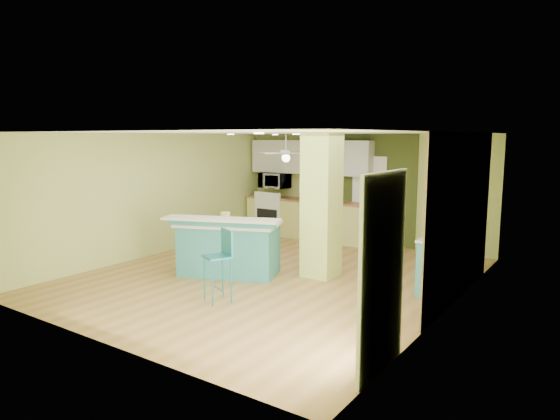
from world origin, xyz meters
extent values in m
cube|color=olive|center=(0.00, 0.00, -0.01)|extent=(6.00, 7.00, 0.01)
cube|color=white|center=(0.00, 0.00, 2.50)|extent=(6.00, 7.00, 0.01)
cube|color=#BBC86B|center=(0.00, 3.50, 1.25)|extent=(6.00, 0.01, 2.50)
cube|color=#BBC86B|center=(0.00, -3.50, 1.25)|extent=(6.00, 0.01, 2.50)
cube|color=#BBC86B|center=(-3.00, 0.00, 1.25)|extent=(0.01, 7.00, 2.50)
cube|color=#BBC86B|center=(3.00, 0.00, 1.25)|extent=(0.01, 7.00, 2.50)
cube|color=#8B6C4F|center=(2.99, 0.60, 1.25)|extent=(0.02, 3.40, 2.50)
cube|color=#3B471C|center=(0.20, 3.49, 1.25)|extent=(2.20, 0.02, 2.50)
cube|color=white|center=(0.20, 3.46, 1.00)|extent=(0.82, 0.05, 2.00)
cube|color=silver|center=(2.97, -2.30, 1.05)|extent=(0.04, 1.08, 2.10)
cube|color=#C9DF67|center=(0.65, 0.50, 1.25)|extent=(0.55, 0.55, 2.50)
cube|color=#D4D56F|center=(-1.30, 3.20, 0.45)|extent=(3.20, 0.60, 0.90)
cube|color=brown|center=(-1.30, 3.20, 0.92)|extent=(3.25, 0.63, 0.04)
cube|color=white|center=(-2.25, 3.20, 0.45)|extent=(0.76, 0.64, 0.90)
cube|color=black|center=(-2.25, 2.87, 0.42)|extent=(0.59, 0.02, 0.50)
cube|color=white|center=(-2.25, 2.90, 0.99)|extent=(0.76, 0.06, 0.18)
cube|color=silver|center=(-1.30, 3.32, 1.95)|extent=(3.20, 0.34, 0.80)
imported|color=white|center=(-2.25, 3.20, 1.35)|extent=(0.70, 0.48, 0.39)
cylinder|color=silver|center=(-1.10, 2.00, 2.30)|extent=(0.03, 0.03, 0.40)
cylinder|color=silver|center=(-1.10, 2.00, 2.10)|extent=(0.24, 0.24, 0.10)
sphere|color=white|center=(-1.10, 2.00, 1.98)|extent=(0.18, 0.18, 0.18)
cylinder|color=silver|center=(2.65, 0.75, 2.19)|extent=(0.01, 0.01, 0.62)
sphere|color=white|center=(2.65, 0.75, 1.88)|extent=(0.14, 0.14, 0.14)
cube|color=brown|center=(2.96, 0.80, 1.55)|extent=(0.03, 0.90, 0.70)
cube|color=teal|center=(-0.75, -0.33, 0.44)|extent=(1.86, 1.38, 0.89)
cube|color=beige|center=(-0.75, -0.33, 0.91)|extent=(1.99, 1.51, 0.05)
cube|color=teal|center=(-0.61, -0.70, 1.00)|extent=(1.81, 0.81, 0.13)
cube|color=beige|center=(-0.61, -0.70, 1.06)|extent=(2.03, 1.11, 0.04)
cylinder|color=teal|center=(-0.10, -1.67, 0.34)|extent=(0.02, 0.02, 0.68)
cylinder|color=teal|center=(0.17, -1.80, 0.34)|extent=(0.02, 0.02, 0.68)
cylinder|color=teal|center=(0.02, -1.40, 0.34)|extent=(0.02, 0.02, 0.68)
cylinder|color=teal|center=(0.30, -1.52, 0.34)|extent=(0.02, 0.02, 0.68)
cube|color=teal|center=(0.10, -1.60, 0.69)|extent=(0.47, 0.47, 0.03)
cube|color=teal|center=(0.16, -1.45, 0.90)|extent=(0.34, 0.17, 0.38)
cube|color=teal|center=(2.70, 0.95, 0.42)|extent=(0.55, 1.32, 0.85)
cube|color=white|center=(2.70, 0.95, 0.87)|extent=(0.58, 1.38, 0.04)
imported|color=#341F15|center=(-0.72, 3.11, 0.97)|extent=(0.31, 0.31, 0.07)
cylinder|color=yellow|center=(-0.89, -0.26, 1.02)|extent=(0.17, 0.17, 0.16)
camera|label=1|loc=(4.90, -6.97, 2.44)|focal=32.00mm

